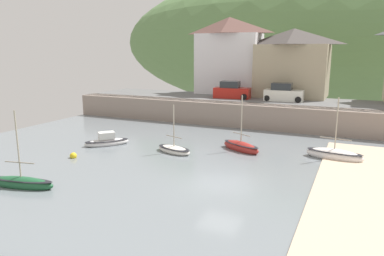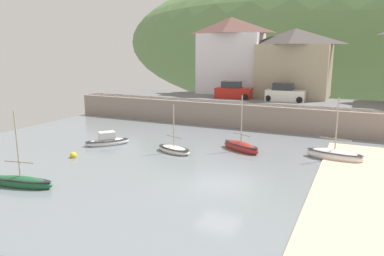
{
  "view_description": "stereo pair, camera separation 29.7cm",
  "coord_description": "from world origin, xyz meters",
  "px_view_note": "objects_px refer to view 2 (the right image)",
  "views": [
    {
      "loc": [
        6.95,
        -19.29,
        7.68
      ],
      "look_at": [
        -4.66,
        6.07,
        1.82
      ],
      "focal_mm": 34.16,
      "sensor_mm": 36.0,
      "label": 1
    },
    {
      "loc": [
        7.22,
        -19.17,
        7.68
      ],
      "look_at": [
        -4.66,
        6.07,
        1.82
      ],
      "focal_mm": 34.16,
      "sensor_mm": 36.0,
      "label": 2
    }
  ],
  "objects_px": {
    "sailboat_far_left": "(107,141)",
    "parked_car_by_wall": "(285,94)",
    "waterfront_building_left": "(230,55)",
    "parked_car_near_slipway": "(233,91)",
    "rowboat_small_beached": "(21,182)",
    "sailboat_nearest_shore": "(334,155)",
    "sailboat_blue_trim": "(241,147)",
    "waterfront_building_centre": "(294,63)",
    "fishing_boat_green": "(174,150)",
    "mooring_buoy": "(73,155)"
  },
  "relations": [
    {
      "from": "rowboat_small_beached",
      "to": "fishing_boat_green",
      "type": "bearing_deg",
      "value": 54.45
    },
    {
      "from": "waterfront_building_left",
      "to": "waterfront_building_centre",
      "type": "height_order",
      "value": "waterfront_building_left"
    },
    {
      "from": "sailboat_far_left",
      "to": "rowboat_small_beached",
      "type": "height_order",
      "value": "rowboat_small_beached"
    },
    {
      "from": "rowboat_small_beached",
      "to": "parked_car_by_wall",
      "type": "xyz_separation_m",
      "value": [
        9.82,
        25.97,
        2.93
      ]
    },
    {
      "from": "rowboat_small_beached",
      "to": "parked_car_near_slipway",
      "type": "xyz_separation_m",
      "value": [
        3.95,
        25.97,
        2.93
      ]
    },
    {
      "from": "waterfront_building_centre",
      "to": "sailboat_nearest_shore",
      "type": "bearing_deg",
      "value": -70.12
    },
    {
      "from": "waterfront_building_left",
      "to": "parked_car_by_wall",
      "type": "bearing_deg",
      "value": -29.82
    },
    {
      "from": "fishing_boat_green",
      "to": "sailboat_nearest_shore",
      "type": "height_order",
      "value": "sailboat_nearest_shore"
    },
    {
      "from": "waterfront_building_centre",
      "to": "parked_car_by_wall",
      "type": "height_order",
      "value": "waterfront_building_centre"
    },
    {
      "from": "sailboat_far_left",
      "to": "parked_car_by_wall",
      "type": "distance_m",
      "value": 19.88
    },
    {
      "from": "rowboat_small_beached",
      "to": "mooring_buoy",
      "type": "bearing_deg",
      "value": 92.79
    },
    {
      "from": "waterfront_building_left",
      "to": "sailboat_blue_trim",
      "type": "relative_size",
      "value": 2.05
    },
    {
      "from": "sailboat_blue_trim",
      "to": "sailboat_nearest_shore",
      "type": "relative_size",
      "value": 0.97
    },
    {
      "from": "parked_car_near_slipway",
      "to": "waterfront_building_centre",
      "type": "bearing_deg",
      "value": 32.26
    },
    {
      "from": "mooring_buoy",
      "to": "waterfront_building_centre",
      "type": "bearing_deg",
      "value": 65.22
    },
    {
      "from": "waterfront_building_left",
      "to": "sailboat_far_left",
      "type": "distance_m",
      "value": 21.93
    },
    {
      "from": "rowboat_small_beached",
      "to": "parked_car_by_wall",
      "type": "relative_size",
      "value": 1.13
    },
    {
      "from": "rowboat_small_beached",
      "to": "parked_car_near_slipway",
      "type": "distance_m",
      "value": 26.43
    },
    {
      "from": "rowboat_small_beached",
      "to": "parked_car_near_slipway",
      "type": "relative_size",
      "value": 1.11
    },
    {
      "from": "sailboat_blue_trim",
      "to": "mooring_buoy",
      "type": "bearing_deg",
      "value": -117.93
    },
    {
      "from": "sailboat_far_left",
      "to": "parked_car_by_wall",
      "type": "xyz_separation_m",
      "value": [
        11.43,
        16.01,
        2.9
      ]
    },
    {
      "from": "rowboat_small_beached",
      "to": "sailboat_nearest_shore",
      "type": "height_order",
      "value": "sailboat_nearest_shore"
    },
    {
      "from": "parked_car_near_slipway",
      "to": "mooring_buoy",
      "type": "height_order",
      "value": "parked_car_near_slipway"
    },
    {
      "from": "parked_car_by_wall",
      "to": "waterfront_building_left",
      "type": "bearing_deg",
      "value": 148.37
    },
    {
      "from": "waterfront_building_left",
      "to": "parked_car_near_slipway",
      "type": "bearing_deg",
      "value": -66.34
    },
    {
      "from": "waterfront_building_left",
      "to": "parked_car_by_wall",
      "type": "xyz_separation_m",
      "value": [
        7.85,
        -4.5,
        -4.0
      ]
    },
    {
      "from": "sailboat_blue_trim",
      "to": "sailboat_nearest_shore",
      "type": "bearing_deg",
      "value": 32.88
    },
    {
      "from": "parked_car_near_slipway",
      "to": "mooring_buoy",
      "type": "distance_m",
      "value": 21.06
    },
    {
      "from": "fishing_boat_green",
      "to": "waterfront_building_centre",
      "type": "bearing_deg",
      "value": 93.1
    },
    {
      "from": "waterfront_building_centre",
      "to": "parked_car_by_wall",
      "type": "xyz_separation_m",
      "value": [
        -0.05,
        -4.5,
        -3.2
      ]
    },
    {
      "from": "sailboat_far_left",
      "to": "parked_car_near_slipway",
      "type": "relative_size",
      "value": 0.85
    },
    {
      "from": "fishing_boat_green",
      "to": "parked_car_by_wall",
      "type": "bearing_deg",
      "value": 89.34
    },
    {
      "from": "parked_car_near_slipway",
      "to": "parked_car_by_wall",
      "type": "bearing_deg",
      "value": -4.93
    },
    {
      "from": "sailboat_nearest_shore",
      "to": "mooring_buoy",
      "type": "bearing_deg",
      "value": -146.78
    },
    {
      "from": "sailboat_blue_trim",
      "to": "mooring_buoy",
      "type": "xyz_separation_m",
      "value": [
        -10.61,
        -7.12,
        -0.15
      ]
    },
    {
      "from": "waterfront_building_left",
      "to": "parked_car_near_slipway",
      "type": "distance_m",
      "value": 6.34
    },
    {
      "from": "parked_car_near_slipway",
      "to": "parked_car_by_wall",
      "type": "distance_m",
      "value": 5.88
    },
    {
      "from": "rowboat_small_beached",
      "to": "sailboat_nearest_shore",
      "type": "bearing_deg",
      "value": 28.77
    },
    {
      "from": "parked_car_near_slipway",
      "to": "fishing_boat_green",
      "type": "bearing_deg",
      "value": -92.59
    },
    {
      "from": "fishing_boat_green",
      "to": "sailboat_nearest_shore",
      "type": "relative_size",
      "value": 0.82
    },
    {
      "from": "rowboat_small_beached",
      "to": "sailboat_nearest_shore",
      "type": "xyz_separation_m",
      "value": [
        16.0,
        13.53,
        0.04
      ]
    },
    {
      "from": "sailboat_blue_trim",
      "to": "sailboat_nearest_shore",
      "type": "height_order",
      "value": "sailboat_nearest_shore"
    },
    {
      "from": "rowboat_small_beached",
      "to": "fishing_boat_green",
      "type": "relative_size",
      "value": 1.2
    },
    {
      "from": "waterfront_building_left",
      "to": "waterfront_building_centre",
      "type": "relative_size",
      "value": 1.14
    },
    {
      "from": "fishing_boat_green",
      "to": "parked_car_near_slipway",
      "type": "bearing_deg",
      "value": 110.11
    },
    {
      "from": "fishing_boat_green",
      "to": "sailboat_far_left",
      "type": "bearing_deg",
      "value": -159.55
    },
    {
      "from": "waterfront_building_centre",
      "to": "mooring_buoy",
      "type": "xyz_separation_m",
      "value": [
        -11.36,
        -24.62,
        -6.25
      ]
    },
    {
      "from": "sailboat_nearest_shore",
      "to": "mooring_buoy",
      "type": "height_order",
      "value": "sailboat_nearest_shore"
    },
    {
      "from": "fishing_boat_green",
      "to": "parked_car_near_slipway",
      "type": "xyz_separation_m",
      "value": [
        -0.64,
        15.72,
        2.98
      ]
    },
    {
      "from": "waterfront_building_left",
      "to": "mooring_buoy",
      "type": "xyz_separation_m",
      "value": [
        -3.46,
        -24.62,
        -7.06
      ]
    }
  ]
}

